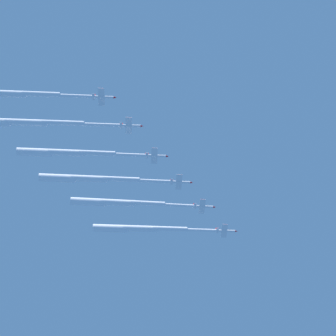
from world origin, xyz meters
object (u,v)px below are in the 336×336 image
(jet_lead, at_px, (139,229))
(jet_port_mid, at_px, (65,153))
(jet_port_inner, at_px, (117,203))
(jet_port_outer, at_px, (7,94))
(jet_starboard_inner, at_px, (88,179))
(jet_starboard_mid, at_px, (25,123))

(jet_lead, height_order, jet_port_mid, jet_port_mid)
(jet_port_inner, relative_size, jet_port_mid, 1.01)
(jet_port_inner, distance_m, jet_port_mid, 33.65)
(jet_port_outer, bearing_deg, jet_starboard_inner, -36.43)
(jet_port_inner, height_order, jet_starboard_inner, jet_port_inner)
(jet_starboard_mid, bearing_deg, jet_lead, -40.05)
(jet_starboard_inner, xyz_separation_m, jet_port_outer, (-40.50, 29.90, 2.34))
(jet_port_mid, xyz_separation_m, jet_port_outer, (-27.16, 21.13, 2.08))
(jet_port_inner, relative_size, jet_port_outer, 1.00)
(jet_starboard_inner, distance_m, jet_port_outer, 50.40)
(jet_port_mid, bearing_deg, jet_port_inner, -37.73)
(jet_lead, distance_m, jet_port_outer, 85.36)
(jet_starboard_mid, bearing_deg, jet_port_mid, -49.42)
(jet_lead, height_order, jet_port_inner, jet_port_inner)
(jet_starboard_inner, bearing_deg, jet_port_outer, 143.57)
(jet_lead, relative_size, jet_starboard_mid, 0.91)
(jet_lead, distance_m, jet_port_mid, 50.91)
(jet_lead, bearing_deg, jet_port_inner, 146.85)
(jet_lead, bearing_deg, jet_port_outer, 143.14)
(jet_lead, xyz_separation_m, jet_starboard_inner, (-27.75, 21.28, 0.74))
(jet_port_inner, distance_m, jet_port_outer, 68.10)
(jet_port_mid, height_order, jet_starboard_mid, jet_starboard_mid)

